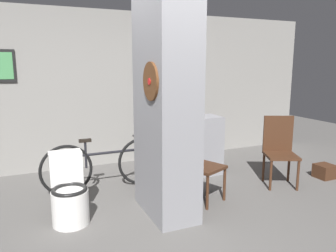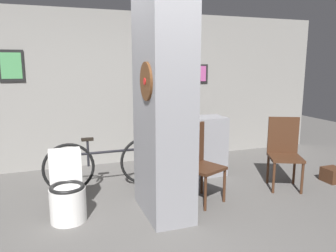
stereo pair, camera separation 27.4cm
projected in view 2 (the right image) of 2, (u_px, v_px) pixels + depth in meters
ground_plane at (167, 231)px, 3.43m from camera, size 14.00×14.00×0.00m
wall_back at (116, 89)px, 5.62m from camera, size 8.00×0.09×2.60m
pillar_center at (163, 103)px, 3.66m from camera, size 0.50×0.92×2.60m
counter_shelf at (188, 147)px, 5.05m from camera, size 1.18×0.44×0.92m
toilet at (67, 192)px, 3.68m from camera, size 0.40×0.56×0.75m
chair_near_pillar at (199, 160)px, 4.14m from camera, size 0.56×0.56×0.99m
chair_by_doorway at (284, 150)px, 4.60m from camera, size 0.57×0.57×0.99m
bicycle at (108, 163)px, 4.58m from camera, size 1.74×0.42×0.74m
bottle_tall at (190, 111)px, 4.93m from camera, size 0.07×0.07×0.31m
floor_crate at (333, 175)px, 4.87m from camera, size 0.26×0.26×0.21m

